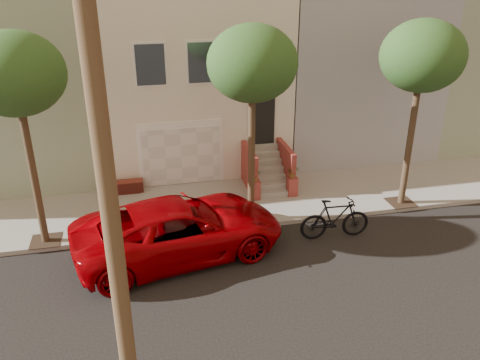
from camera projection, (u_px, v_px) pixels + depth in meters
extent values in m
plane|color=black|center=(249.00, 298.00, 12.90)|extent=(90.00, 90.00, 0.00)
cube|color=gray|center=(214.00, 204.00, 17.63)|extent=(40.00, 3.70, 0.15)
cube|color=beige|center=(189.00, 71.00, 21.36)|extent=(7.00, 8.00, 7.00)
cube|color=gray|center=(22.00, 78.00, 20.02)|extent=(6.50, 8.00, 7.00)
cube|color=gray|center=(336.00, 64.00, 22.71)|extent=(6.50, 8.00, 7.00)
cube|color=gray|center=(462.00, 58.00, 24.00)|extent=(6.50, 8.00, 7.00)
cube|color=white|center=(181.00, 153.00, 18.57)|extent=(3.20, 0.12, 2.50)
cube|color=silver|center=(181.00, 156.00, 18.56)|extent=(2.90, 0.06, 2.20)
cube|color=gray|center=(189.00, 205.00, 17.42)|extent=(3.20, 3.70, 0.02)
cube|color=maroon|center=(124.00, 187.00, 18.27)|extent=(1.40, 0.45, 0.44)
cube|color=black|center=(262.00, 119.00, 18.67)|extent=(1.00, 0.06, 2.00)
cube|color=#3F4751|center=(150.00, 65.00, 16.97)|extent=(1.00, 0.06, 1.40)
cube|color=white|center=(150.00, 65.00, 16.99)|extent=(1.15, 0.05, 1.55)
cube|color=#3F4751|center=(202.00, 63.00, 17.33)|extent=(1.00, 0.06, 1.40)
cube|color=white|center=(202.00, 62.00, 17.34)|extent=(1.15, 0.05, 1.55)
cube|color=#3F4751|center=(252.00, 60.00, 17.68)|extent=(1.00, 0.06, 1.40)
cube|color=white|center=(252.00, 60.00, 17.70)|extent=(1.15, 0.05, 1.55)
cube|color=gray|center=(273.00, 194.00, 18.02)|extent=(1.20, 0.28, 0.20)
cube|color=gray|center=(271.00, 186.00, 18.19)|extent=(1.20, 0.28, 0.20)
cube|color=gray|center=(269.00, 178.00, 18.35)|extent=(1.20, 0.28, 0.20)
cube|color=gray|center=(267.00, 170.00, 18.52)|extent=(1.20, 0.28, 0.20)
cube|color=gray|center=(266.00, 162.00, 18.69)|extent=(1.20, 0.28, 0.20)
cube|color=gray|center=(264.00, 155.00, 18.85)|extent=(1.20, 0.28, 0.20)
cube|color=gray|center=(262.00, 147.00, 19.02)|extent=(1.20, 0.28, 0.20)
cube|color=maroon|center=(249.00, 169.00, 18.34)|extent=(0.18, 1.96, 1.60)
cube|color=maroon|center=(285.00, 166.00, 18.62)|extent=(0.18, 1.96, 1.60)
cube|color=maroon|center=(255.00, 190.00, 17.74)|extent=(0.35, 0.35, 0.70)
imported|color=#1E3F16|center=(255.00, 175.00, 17.51)|extent=(0.40, 0.35, 0.45)
cube|color=maroon|center=(292.00, 186.00, 18.02)|extent=(0.35, 0.35, 0.70)
imported|color=#1E3F16|center=(293.00, 172.00, 17.78)|extent=(0.41, 0.35, 0.45)
cube|color=#2D2116|center=(46.00, 241.00, 15.22)|extent=(0.90, 0.90, 0.02)
cylinder|color=#3C2A1B|center=(34.00, 179.00, 14.35)|extent=(0.22, 0.22, 4.20)
ellipsoid|color=#1E3F16|center=(15.00, 74.00, 13.10)|extent=(2.70, 2.57, 2.29)
cube|color=#2D2116|center=(251.00, 219.00, 16.50)|extent=(0.90, 0.90, 0.02)
cylinder|color=#3C2A1B|center=(251.00, 160.00, 15.64)|extent=(0.22, 0.22, 4.20)
ellipsoid|color=#1E3F16|center=(252.00, 63.00, 14.39)|extent=(2.70, 2.57, 2.29)
cube|color=#2D2116|center=(401.00, 202.00, 17.59)|extent=(0.90, 0.90, 0.02)
cylinder|color=#3C2A1B|center=(409.00, 147.00, 16.73)|extent=(0.22, 0.22, 4.20)
ellipsoid|color=#1E3F16|center=(423.00, 56.00, 15.48)|extent=(2.70, 2.57, 2.29)
cylinder|color=#442E1F|center=(107.00, 185.00, 7.40)|extent=(0.30, 0.30, 10.00)
imported|color=#8F0005|center=(179.00, 229.00, 14.49)|extent=(6.58, 3.96, 1.71)
imported|color=black|center=(335.00, 219.00, 15.43)|extent=(2.26, 0.74, 1.34)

